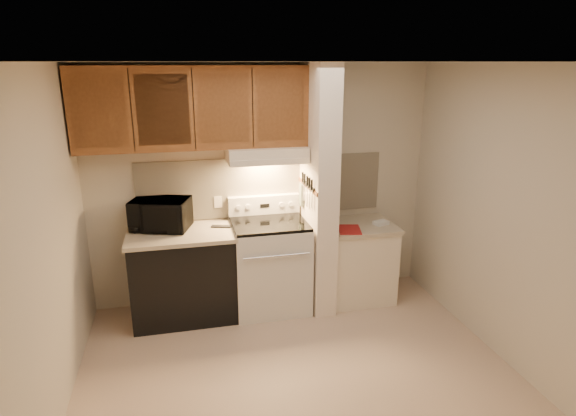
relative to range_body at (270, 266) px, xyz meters
name	(u,v)px	position (x,y,z in m)	size (l,w,h in m)	color
floor	(297,371)	(0.00, -1.16, -0.46)	(3.60, 3.60, 0.00)	#CDAE95
ceiling	(299,62)	(0.00, -1.16, 2.04)	(3.60, 3.60, 0.00)	white
wall_back	(263,185)	(0.00, 0.34, 0.79)	(3.60, 0.02, 2.50)	beige
wall_left	(44,252)	(-1.80, -1.16, 0.79)	(0.02, 3.00, 2.50)	beige
wall_right	(502,215)	(1.80, -1.16, 0.79)	(0.02, 3.00, 2.50)	beige
backsplash	(263,187)	(0.00, 0.33, 0.78)	(2.60, 0.02, 0.63)	beige
range_body	(270,266)	(0.00, 0.00, 0.00)	(0.76, 0.65, 0.92)	silver
oven_window	(276,276)	(0.00, -0.32, 0.04)	(0.50, 0.01, 0.30)	black
oven_handle	(277,256)	(0.00, -0.35, 0.26)	(0.02, 0.02, 0.65)	silver
cooktop	(269,223)	(0.00, 0.00, 0.48)	(0.74, 0.64, 0.03)	black
range_backguard	(264,205)	(0.00, 0.28, 0.59)	(0.76, 0.08, 0.20)	silver
range_display	(265,206)	(0.00, 0.24, 0.59)	(0.10, 0.01, 0.04)	black
range_knob_left_outer	(238,208)	(-0.28, 0.24, 0.59)	(0.05, 0.05, 0.02)	silver
range_knob_left_inner	(248,207)	(-0.18, 0.24, 0.59)	(0.05, 0.05, 0.02)	silver
range_knob_right_inner	(282,205)	(0.18, 0.24, 0.59)	(0.05, 0.05, 0.02)	silver
range_knob_right_outer	(291,204)	(0.28, 0.24, 0.59)	(0.05, 0.05, 0.02)	silver
dishwasher_front	(184,277)	(-0.88, 0.01, -0.03)	(1.00, 0.63, 0.87)	black
left_countertop	(181,234)	(-0.88, 0.01, 0.43)	(1.04, 0.67, 0.04)	#C0B095
spoon_rest	(221,226)	(-0.48, 0.07, 0.46)	(0.20, 0.06, 0.01)	black
teal_jar	(144,223)	(-1.23, 0.23, 0.50)	(0.08, 0.08, 0.09)	#2E685B
outlet	(218,202)	(-0.48, 0.32, 0.64)	(0.08, 0.01, 0.12)	#F3E3CA
microwave	(161,214)	(-1.06, 0.15, 0.60)	(0.55, 0.37, 0.30)	black
partition_pillar	(318,190)	(0.51, -0.01, 0.79)	(0.22, 0.70, 2.50)	white
pillar_trim	(307,186)	(0.39, -0.01, 0.84)	(0.01, 0.70, 0.04)	brown
knife_strip	(308,186)	(0.39, -0.06, 0.86)	(0.02, 0.42, 0.04)	black
knife_blade_a	(312,200)	(0.38, -0.23, 0.76)	(0.01, 0.04, 0.16)	silver
knife_handle_a	(312,185)	(0.38, -0.22, 0.91)	(0.02, 0.02, 0.10)	black
knife_blade_b	(309,199)	(0.38, -0.15, 0.75)	(0.01, 0.04, 0.18)	silver
knife_handle_b	(309,183)	(0.38, -0.14, 0.91)	(0.02, 0.02, 0.10)	black
knife_blade_c	(307,197)	(0.38, -0.06, 0.74)	(0.01, 0.04, 0.20)	silver
knife_handle_c	(307,181)	(0.38, -0.06, 0.91)	(0.02, 0.02, 0.10)	black
knife_blade_d	(305,193)	(0.38, 0.03, 0.76)	(0.01, 0.04, 0.16)	silver
knife_handle_d	(305,179)	(0.38, 0.03, 0.91)	(0.02, 0.02, 0.10)	black
knife_blade_e	(303,192)	(0.38, 0.11, 0.75)	(0.01, 0.04, 0.18)	silver
knife_handle_e	(303,177)	(0.38, 0.11, 0.91)	(0.02, 0.02, 0.10)	black
oven_mitt	(301,195)	(0.38, 0.17, 0.71)	(0.03, 0.10, 0.23)	slate
right_cab_base	(357,263)	(0.97, -0.01, -0.06)	(0.70, 0.60, 0.81)	#F3E3CA
right_countertop	(359,226)	(0.97, -0.01, 0.37)	(0.74, 0.64, 0.04)	#C0B095
red_folder	(349,230)	(0.81, -0.16, 0.40)	(0.22, 0.30, 0.01)	maroon
white_box	(381,223)	(1.19, -0.07, 0.41)	(0.15, 0.10, 0.04)	white
range_hood	(266,154)	(0.00, 0.12, 1.17)	(0.78, 0.44, 0.15)	#F3E3CA
hood_lip	(270,162)	(0.00, -0.08, 1.12)	(0.78, 0.04, 0.06)	#F3E3CA
upper_cabinets	(193,108)	(-0.69, 0.17, 1.62)	(2.18, 0.33, 0.77)	brown
cab_door_a	(99,111)	(-1.51, 0.01, 1.62)	(0.46, 0.01, 0.63)	brown
cab_gap_a	(131,111)	(-1.23, 0.01, 1.62)	(0.01, 0.01, 0.73)	black
cab_door_b	(163,110)	(-0.96, 0.01, 1.62)	(0.46, 0.01, 0.63)	brown
cab_gap_b	(194,109)	(-0.69, 0.01, 1.62)	(0.01, 0.01, 0.73)	black
cab_door_c	(224,109)	(-0.42, 0.01, 1.62)	(0.46, 0.01, 0.63)	brown
cab_gap_c	(253,108)	(-0.14, 0.01, 1.62)	(0.01, 0.01, 0.73)	black
cab_door_d	(281,107)	(0.13, 0.01, 1.62)	(0.46, 0.01, 0.63)	brown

